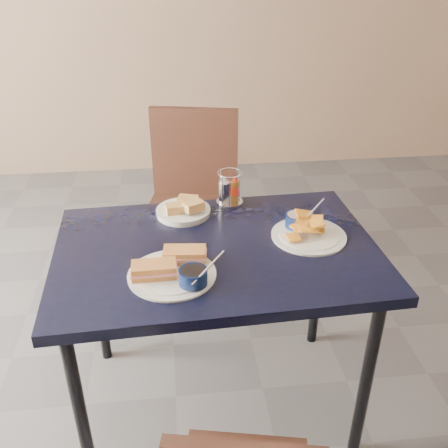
{
  "coord_description": "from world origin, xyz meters",
  "views": [
    {
      "loc": [
        0.03,
        -1.5,
        1.68
      ],
      "look_at": [
        0.21,
        0.02,
        0.82
      ],
      "focal_mm": 40.0,
      "sensor_mm": 36.0,
      "label": 1
    }
  ],
  "objects": [
    {
      "name": "ground",
      "position": [
        0.0,
        0.0,
        0.0
      ],
      "size": [
        6.0,
        6.0,
        0.0
      ],
      "primitive_type": "plane",
      "color": "#4F4F54",
      "rests_on": "ground"
    },
    {
      "name": "bread_basket",
      "position": [
        0.08,
        0.23,
        0.77
      ],
      "size": [
        0.21,
        0.21,
        0.07
      ],
      "color": "white",
      "rests_on": "dining_table"
    },
    {
      "name": "plantain_plate",
      "position": [
        0.51,
        0.03,
        0.77
      ],
      "size": [
        0.27,
        0.27,
        0.12
      ],
      "color": "white",
      "rests_on": "dining_table"
    },
    {
      "name": "sandwich_plate",
      "position": [
        0.03,
        -0.18,
        0.77
      ],
      "size": [
        0.31,
        0.28,
        0.12
      ],
      "color": "white",
      "rests_on": "dining_table"
    },
    {
      "name": "dining_table",
      "position": [
        0.18,
        -0.02,
        0.68
      ],
      "size": [
        1.16,
        0.8,
        0.75
      ],
      "color": "black",
      "rests_on": "ground"
    },
    {
      "name": "condiment_caddy",
      "position": [
        0.26,
        0.32,
        0.81
      ],
      "size": [
        0.11,
        0.11,
        0.14
      ],
      "color": "silver",
      "rests_on": "dining_table"
    },
    {
      "name": "chair_far",
      "position": [
        0.12,
        0.87,
        0.55
      ],
      "size": [
        0.54,
        0.52,
        0.96
      ],
      "color": "black",
      "rests_on": "ground"
    }
  ]
}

